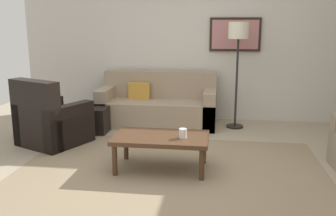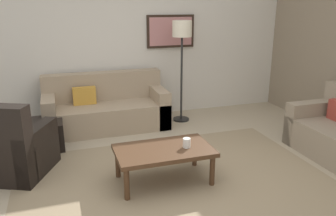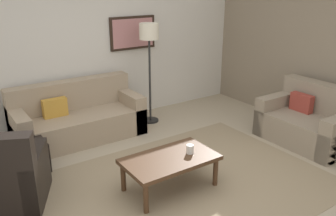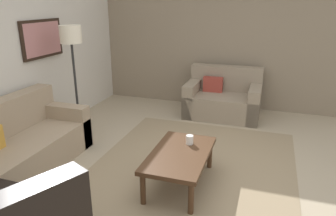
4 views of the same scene
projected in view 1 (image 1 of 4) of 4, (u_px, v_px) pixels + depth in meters
ground_plane at (170, 171)px, 4.34m from camera, size 8.00×8.00×0.00m
rear_partition at (190, 40)px, 6.55m from camera, size 6.00×0.12×2.80m
area_rug at (170, 171)px, 4.34m from camera, size 3.60×2.54×0.01m
couch_main at (158, 106)px, 6.39m from camera, size 1.96×0.85×0.88m
armchair_leather at (50, 124)px, 5.25m from camera, size 1.06×1.06×0.95m
ottoman at (92, 119)px, 5.95m from camera, size 0.56×0.56×0.40m
coffee_table at (161, 140)px, 4.34m from camera, size 1.10×0.64×0.41m
cup at (183, 133)px, 4.24m from camera, size 0.09×0.09×0.11m
lamp_standing at (238, 41)px, 5.88m from camera, size 0.32×0.32×1.71m
framed_artwork at (235, 35)px, 6.34m from camera, size 0.86×0.04×0.57m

